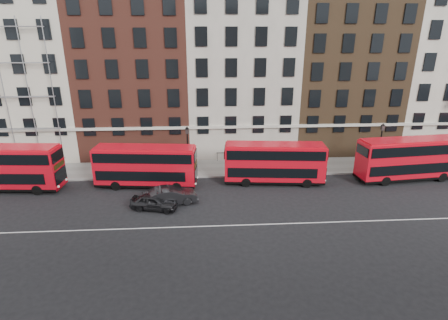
{
  "coord_description": "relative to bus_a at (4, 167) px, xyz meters",
  "views": [
    {
      "loc": [
        -4.88,
        -26.15,
        14.25
      ],
      "look_at": [
        -2.9,
        5.0,
        3.0
      ],
      "focal_mm": 28.0,
      "sensor_mm": 36.0,
      "label": 1
    }
  ],
  "objects": [
    {
      "name": "lamp_post_right",
      "position": [
        37.9,
        2.35,
        0.71
      ],
      "size": [
        0.44,
        0.44,
        5.33
      ],
      "color": "black",
      "rests_on": "pavement"
    },
    {
      "name": "road_centre_line",
      "position": [
        23.8,
        -8.12,
        -2.37
      ],
      "size": [
        70.0,
        0.12,
        0.01
      ],
      "primitive_type": "cube",
      "color": "white",
      "rests_on": "ground"
    },
    {
      "name": "bus_a",
      "position": [
        0.0,
        0.0,
        0.0
      ],
      "size": [
        10.68,
        3.32,
        4.42
      ],
      "rotation": [
        0.0,
        0.0,
        -0.08
      ],
      "color": "red",
      "rests_on": "ground"
    },
    {
      "name": "pavement",
      "position": [
        23.8,
        4.38,
        -2.3
      ],
      "size": [
        80.0,
        5.0,
        0.15
      ],
      "primitive_type": "cube",
      "color": "gray",
      "rests_on": "ground"
    },
    {
      "name": "ground",
      "position": [
        23.8,
        -6.12,
        -2.37
      ],
      "size": [
        120.0,
        120.0,
        0.0
      ],
      "primitive_type": "plane",
      "color": "black",
      "rests_on": "ground"
    },
    {
      "name": "kerb",
      "position": [
        23.8,
        1.88,
        -2.29
      ],
      "size": [
        80.0,
        0.3,
        0.16
      ],
      "primitive_type": "cube",
      "color": "gray",
      "rests_on": "ground"
    },
    {
      "name": "bus_c",
      "position": [
        25.98,
        0.0,
        -0.14
      ],
      "size": [
        10.08,
        3.34,
        4.16
      ],
      "rotation": [
        0.0,
        0.0,
        -0.1
      ],
      "color": "red",
      "rests_on": "ground"
    },
    {
      "name": "building_terrace",
      "position": [
        23.49,
        11.76,
        7.87
      ],
      "size": [
        64.0,
        11.95,
        22.0
      ],
      "color": "beige",
      "rests_on": "ground"
    },
    {
      "name": "bus_b",
      "position": [
        13.28,
        0.0,
        -0.16
      ],
      "size": [
        10.01,
        3.36,
        4.13
      ],
      "rotation": [
        0.0,
        0.0,
        -0.1
      ],
      "color": "red",
      "rests_on": "ground"
    },
    {
      "name": "car_rear",
      "position": [
        14.64,
        -4.95,
        -1.68
      ],
      "size": [
        4.32,
        2.51,
        1.38
      ],
      "primitive_type": "imported",
      "rotation": [
        0.0,
        0.0,
        1.34
      ],
      "color": "black",
      "rests_on": "ground"
    },
    {
      "name": "bus_d",
      "position": [
        39.82,
        -0.01,
        -0.01
      ],
      "size": [
        10.67,
        3.53,
        4.4
      ],
      "rotation": [
        0.0,
        0.0,
        0.1
      ],
      "color": "red",
      "rests_on": "ground"
    },
    {
      "name": "car_front",
      "position": [
        15.92,
        -4.06,
        -1.58
      ],
      "size": [
        5.07,
        2.77,
        1.58
      ],
      "primitive_type": "imported",
      "rotation": [
        0.0,
        0.0,
        1.81
      ],
      "color": "black",
      "rests_on": "ground"
    },
    {
      "name": "lamp_post_left",
      "position": [
        17.35,
        2.26,
        0.71
      ],
      "size": [
        0.44,
        0.44,
        5.33
      ],
      "color": "black",
      "rests_on": "pavement"
    },
    {
      "name": "iron_railings",
      "position": [
        23.8,
        6.58,
        -1.72
      ],
      "size": [
        6.6,
        0.06,
        1.0
      ],
      "primitive_type": null,
      "color": "black",
      "rests_on": "pavement"
    }
  ]
}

